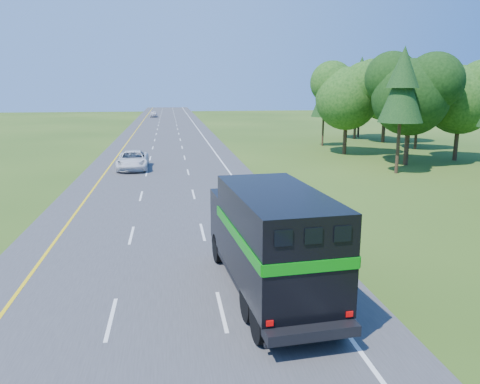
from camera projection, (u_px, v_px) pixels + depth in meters
The scene contains 6 objects.
road at pixel (167, 154), 53.26m from camera, with size 15.00×260.00×0.04m, color #38383A.
lane_markings at pixel (167, 154), 53.25m from camera, with size 11.15×260.00×0.01m.
horse_truck at pixel (270, 238), 16.72m from camera, with size 3.50×9.29×4.03m.
white_suv at pixel (133, 160), 43.38m from camera, with size 2.77×6.01×1.67m, color silver.
far_car at pixel (153, 114), 119.37m from camera, with size 1.83×4.55×1.55m, color silver.
delineator at pixel (332, 214), 25.96m from camera, with size 0.09×0.05×1.12m.
Camera 1 is at (0.26, -3.55, 7.47)m, focal length 35.00 mm.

